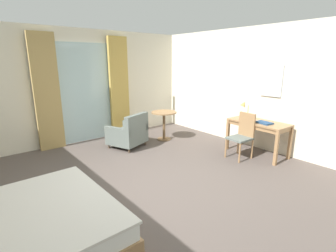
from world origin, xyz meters
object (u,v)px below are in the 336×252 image
(armchair_by_window, at_px, (129,134))
(writing_desk, at_px, (258,126))
(desk_lamp, at_px, (244,106))
(bed, at_px, (0,246))
(desk_chair, at_px, (243,134))
(closed_book, at_px, (264,123))
(round_cafe_table, at_px, (164,119))

(armchair_by_window, bearing_deg, writing_desk, -48.60)
(desk_lamp, height_order, armchair_by_window, desk_lamp)
(bed, distance_m, desk_chair, 4.42)
(writing_desk, xyz_separation_m, desk_lamp, (-0.04, 0.37, 0.39))
(closed_book, bearing_deg, round_cafe_table, 118.36)
(writing_desk, height_order, round_cafe_table, round_cafe_table)
(closed_book, bearing_deg, desk_chair, 150.04)
(bed, bearing_deg, round_cafe_table, 30.75)
(armchair_by_window, bearing_deg, desk_chair, -54.14)
(closed_book, relative_size, armchair_by_window, 0.33)
(desk_chair, bearing_deg, writing_desk, -13.26)
(desk_lamp, xyz_separation_m, round_cafe_table, (-0.89, 1.76, -0.50))
(armchair_by_window, bearing_deg, closed_book, -51.83)
(writing_desk, xyz_separation_m, round_cafe_table, (-0.93, 2.13, -0.10))
(desk_lamp, xyz_separation_m, armchair_by_window, (-1.90, 1.84, -0.71))
(writing_desk, relative_size, desk_chair, 1.33)
(desk_lamp, relative_size, round_cafe_table, 0.58)
(bed, relative_size, armchair_by_window, 2.24)
(writing_desk, bearing_deg, desk_lamp, 95.64)
(writing_desk, distance_m, desk_chair, 0.45)
(round_cafe_table, bearing_deg, writing_desk, -66.40)
(bed, relative_size, closed_book, 6.69)
(armchair_by_window, xyz_separation_m, round_cafe_table, (1.01, -0.08, 0.22))
(desk_lamp, distance_m, armchair_by_window, 2.74)
(bed, bearing_deg, desk_chair, 3.83)
(closed_book, bearing_deg, desk_lamp, 93.59)
(writing_desk, relative_size, closed_book, 3.96)
(closed_book, bearing_deg, bed, -171.67)
(bed, relative_size, desk_lamp, 4.98)
(armchair_by_window, bearing_deg, round_cafe_table, -4.33)
(desk_lamp, relative_size, armchair_by_window, 0.45)
(writing_desk, bearing_deg, bed, -177.68)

